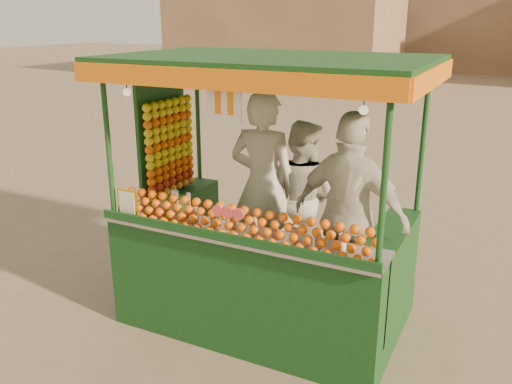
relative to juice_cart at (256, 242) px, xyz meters
The scene contains 7 objects.
ground 1.00m from the juice_cart, 17.08° to the left, with size 90.00×90.00×0.00m, color #6F5F4F.
building_left 21.98m from the juice_cart, 112.82° to the left, with size 10.00×6.00×6.00m, color #A37E5C.
building_center 30.31m from the juice_cart, 92.82° to the left, with size 14.00×7.00×7.00m, color #A37E5C.
juice_cart is the anchor object (origin of this frame).
vendor_left 0.62m from the juice_cart, 106.75° to the left, with size 0.72×0.49×1.92m.
vendor_middle 0.77m from the juice_cart, 76.35° to the left, with size 0.86×0.71×1.61m.
vendor_right 0.96m from the juice_cart, ahead, with size 1.14×0.62×1.85m.
Camera 1 is at (1.59, -4.38, 2.88)m, focal length 37.75 mm.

